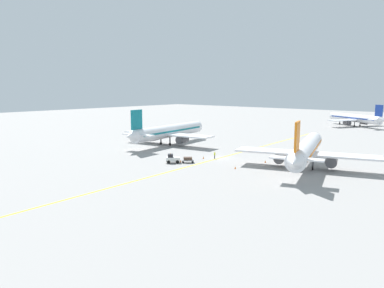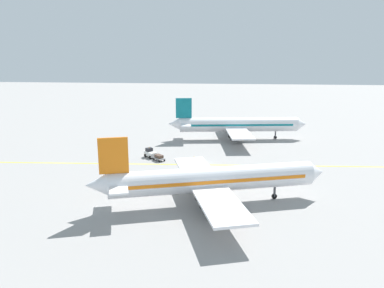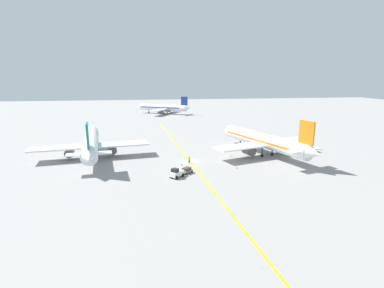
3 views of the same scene
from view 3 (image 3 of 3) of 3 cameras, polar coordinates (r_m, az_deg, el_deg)
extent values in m
plane|color=gray|center=(71.11, -0.40, -3.36)|extent=(400.00, 400.00, 0.00)
cube|color=yellow|center=(71.11, -0.40, -3.36)|extent=(7.82, 119.79, 0.01)
cylinder|color=white|center=(78.29, -18.73, 0.32)|extent=(7.76, 30.21, 3.60)
cone|color=white|center=(94.20, -18.52, 2.33)|extent=(3.72, 2.85, 3.42)
cone|color=white|center=(62.16, -19.07, -2.51)|extent=(3.45, 3.40, 3.06)
cube|color=#0F727F|center=(78.26, -18.74, 0.43)|extent=(7.38, 27.24, 0.50)
cube|color=white|center=(77.46, -18.71, -0.35)|extent=(28.45, 9.06, 0.36)
cylinder|color=#4C4C51|center=(78.07, -22.31, -1.48)|extent=(2.63, 3.48, 2.20)
cylinder|color=#4C4C51|center=(77.72, -14.96, -1.01)|extent=(2.63, 3.48, 2.20)
cube|color=#0F727F|center=(63.73, -19.26, 1.53)|extent=(0.92, 4.01, 5.00)
cube|color=white|center=(65.04, -19.00, -1.76)|extent=(9.25, 3.63, 0.24)
cylinder|color=#4C4C51|center=(88.17, -18.49, 0.07)|extent=(0.36, 0.36, 2.00)
cylinder|color=black|center=(88.38, -18.45, -0.56)|extent=(0.39, 0.83, 0.80)
cylinder|color=#4C4C51|center=(76.94, -19.82, -1.81)|extent=(0.36, 0.36, 2.00)
cylinder|color=black|center=(77.18, -19.77, -2.53)|extent=(0.39, 0.83, 0.80)
cylinder|color=#4C4C51|center=(76.83, -17.44, -1.66)|extent=(0.36, 0.36, 2.00)
cylinder|color=black|center=(77.07, -17.40, -2.38)|extent=(0.39, 0.83, 0.80)
cylinder|color=white|center=(78.66, 13.30, 0.71)|extent=(12.37, 29.71, 3.60)
cone|color=white|center=(91.45, 6.85, 2.61)|extent=(3.98, 3.31, 3.42)
cone|color=white|center=(67.09, 22.28, -1.68)|extent=(3.81, 3.77, 3.06)
cube|color=orange|center=(78.63, 13.31, 0.82)|extent=(11.51, 26.86, 0.50)
cube|color=white|center=(78.06, 13.74, 0.06)|extent=(28.28, 13.30, 0.36)
cylinder|color=#4C4C51|center=(75.28, 10.77, -1.24)|extent=(3.05, 3.71, 2.20)
cylinder|color=#4C4C51|center=(81.59, 16.39, -0.46)|extent=(3.05, 3.71, 2.20)
cube|color=orange|center=(67.91, 21.00, 2.04)|extent=(1.53, 3.93, 5.00)
cube|color=white|center=(69.01, 20.44, -1.07)|extent=(9.31, 4.97, 0.24)
cylinder|color=#4C4C51|center=(86.57, 9.19, 0.34)|extent=(0.36, 0.36, 2.00)
cylinder|color=black|center=(86.79, 9.17, -0.30)|extent=(0.51, 0.85, 0.80)
cylinder|color=#4C4C51|center=(76.69, 13.23, -1.43)|extent=(0.36, 0.36, 2.00)
cylinder|color=black|center=(76.93, 13.20, -2.15)|extent=(0.51, 0.85, 0.80)
cylinder|color=#4C4C51|center=(78.73, 15.03, -1.17)|extent=(0.36, 0.36, 2.00)
cylinder|color=black|center=(78.96, 14.99, -1.87)|extent=(0.51, 0.85, 0.80)
cylinder|color=white|center=(163.94, -5.59, 6.93)|extent=(25.03, 16.25, 3.24)
cone|color=white|center=(170.88, -10.01, 7.03)|extent=(3.41, 3.74, 3.08)
cone|color=white|center=(157.91, -0.72, 6.87)|extent=(3.71, 3.73, 2.75)
cube|color=#193899|center=(163.92, -5.59, 6.98)|extent=(22.71, 14.94, 0.45)
cube|color=white|center=(163.61, -5.30, 6.70)|extent=(16.60, 24.19, 0.32)
cylinder|color=#4C4C51|center=(159.72, -6.00, 6.13)|extent=(3.48, 3.15, 1.98)
cylinder|color=#4C4C51|center=(167.76, -4.61, 6.47)|extent=(3.48, 3.15, 1.98)
cube|color=#193899|center=(158.43, -1.49, 8.19)|extent=(3.28, 2.07, 4.50)
cube|color=white|center=(158.91, -1.63, 6.93)|extent=(5.91, 8.10, 0.22)
cylinder|color=#4C4C51|center=(168.16, -8.23, 6.26)|extent=(0.32, 0.32, 1.80)
cylinder|color=black|center=(168.26, -8.22, 5.96)|extent=(0.75, 0.58, 0.72)
cylinder|color=#4C4C51|center=(162.09, -5.22, 6.10)|extent=(0.32, 0.32, 1.80)
cylinder|color=black|center=(162.20, -5.22, 5.79)|extent=(0.75, 0.58, 0.72)
cylinder|color=#4C4C51|center=(164.67, -4.78, 6.22)|extent=(0.32, 0.32, 1.80)
cylinder|color=black|center=(164.77, -4.78, 5.90)|extent=(0.75, 0.58, 0.72)
cube|color=white|center=(60.05, -2.91, -5.63)|extent=(3.20, 3.17, 0.90)
cube|color=black|center=(59.40, -3.25, -5.02)|extent=(1.68, 1.68, 0.70)
sphere|color=orange|center=(59.27, -3.26, -4.63)|extent=(0.16, 0.16, 0.16)
cylinder|color=black|center=(59.03, -2.94, -6.42)|extent=(0.68, 0.67, 0.70)
cylinder|color=black|center=(59.95, -4.05, -6.13)|extent=(0.68, 0.67, 0.70)
cylinder|color=black|center=(60.46, -1.76, -5.94)|extent=(0.68, 0.67, 0.70)
cylinder|color=black|center=(61.36, -2.86, -5.66)|extent=(0.68, 0.67, 0.70)
cube|color=gray|center=(62.50, -1.03, -5.12)|extent=(2.84, 2.82, 0.20)
cube|color=#4C382D|center=(62.38, -1.03, -4.77)|extent=(2.09, 2.07, 0.60)
cylinder|color=black|center=(61.45, -1.16, -5.75)|extent=(0.41, 0.41, 0.44)
cylinder|color=black|center=(62.19, -2.08, -5.53)|extent=(0.41, 0.41, 0.44)
cylinder|color=black|center=(63.02, 0.01, -5.27)|extent=(0.41, 0.41, 0.44)
cylinder|color=black|center=(63.75, -0.90, -5.06)|extent=(0.41, 0.41, 0.44)
cylinder|color=#23232D|center=(69.83, -0.60, -3.30)|extent=(0.16, 0.16, 0.85)
cylinder|color=#23232D|center=(69.74, -0.46, -3.32)|extent=(0.16, 0.16, 0.85)
cube|color=#CCD819|center=(69.59, -0.53, -2.73)|extent=(0.42, 0.39, 0.60)
cylinder|color=#CCD819|center=(69.70, -0.71, -2.71)|extent=(0.10, 0.10, 0.55)
cylinder|color=#CCD819|center=(69.49, -0.36, -2.76)|extent=(0.10, 0.10, 0.55)
sphere|color=beige|center=(69.48, -0.53, -2.40)|extent=(0.22, 0.22, 0.22)
cone|color=orange|center=(61.77, -2.30, -5.61)|extent=(0.32, 0.32, 0.55)
cone|color=orange|center=(68.01, -2.00, -3.88)|extent=(0.32, 0.32, 0.55)
cone|color=orange|center=(66.49, 8.53, -4.40)|extent=(0.32, 0.32, 0.55)
cone|color=orange|center=(75.60, 7.38, -2.28)|extent=(0.32, 0.32, 0.55)
camera|label=1|loc=(61.27, 81.05, -1.29)|focal=35.00mm
camera|label=2|loc=(109.37, 39.65, 10.86)|focal=35.00mm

